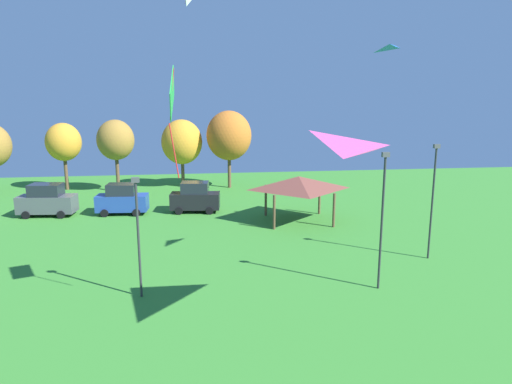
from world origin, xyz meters
TOP-DOWN VIEW (x-y plane):
  - kite_flying_1 at (-2.77, 20.46)m, footprint 0.37×2.26m
  - kite_flying_2 at (2.35, 18.29)m, footprint 4.10×4.25m
  - kite_flying_3 at (6.87, 23.77)m, footprint 1.80×1.90m
  - parked_car_leftmost at (-14.16, 39.98)m, footprint 4.64×2.34m
  - parked_car_second_from_left at (-8.10, 39.75)m, footprint 4.26×2.15m
  - parked_car_third_from_left at (-2.05, 39.66)m, footprint 4.29×2.27m
  - park_pavilion at (6.01, 35.67)m, footprint 5.90×5.26m
  - light_post_0 at (11.98, 26.24)m, footprint 0.36×0.20m
  - light_post_1 at (-4.72, 22.95)m, footprint 0.36×0.20m
  - light_post_2 at (7.21, 22.35)m, footprint 0.36×0.20m
  - treeline_tree_1 at (-15.58, 51.32)m, footprint 3.61×3.61m
  - treeline_tree_2 at (-9.99, 49.55)m, footprint 3.75×3.75m
  - treeline_tree_3 at (-3.36, 51.25)m, footprint 4.37×4.37m
  - treeline_tree_4 at (1.67, 50.20)m, footprint 4.80×4.80m

SIDE VIEW (x-z plane):
  - parked_car_second_from_left at x=-8.10m, z-range -0.04..2.55m
  - parked_car_third_from_left at x=-2.05m, z-range -0.04..2.57m
  - parked_car_leftmost at x=-14.16m, z-range -0.04..2.65m
  - park_pavilion at x=6.01m, z-range 1.28..4.88m
  - light_post_1 at x=-4.72m, z-range 0.40..6.34m
  - light_post_0 at x=11.98m, z-range 0.41..7.36m
  - light_post_2 at x=7.21m, z-range 0.41..7.43m
  - treeline_tree_3 at x=-3.36m, z-range 1.24..8.57m
  - treeline_tree_1 at x=-15.58m, z-range 1.51..8.55m
  - treeline_tree_2 at x=-9.99m, z-range 1.63..9.06m
  - treeline_tree_4 at x=1.67m, z-range 1.48..9.76m
  - kite_flying_2 at x=2.35m, z-range 6.82..7.49m
  - kite_flying_1 at x=-2.77m, z-range 7.30..11.85m
  - kite_flying_3 at x=6.87m, z-range 11.04..11.34m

